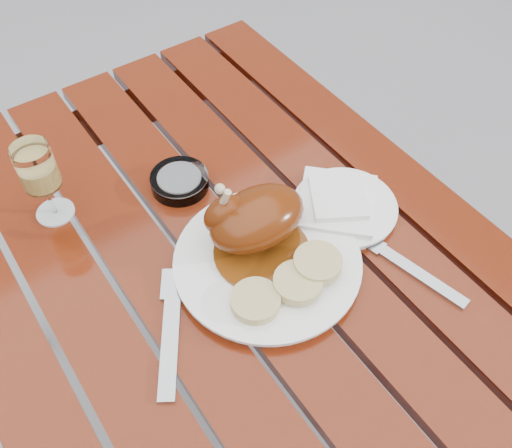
{
  "coord_description": "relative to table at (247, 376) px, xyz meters",
  "views": [
    {
      "loc": [
        -0.27,
        -0.42,
        1.49
      ],
      "look_at": [
        0.06,
        0.05,
        0.78
      ],
      "focal_mm": 40.0,
      "sensor_mm": 36.0,
      "label": 1
    }
  ],
  "objects": [
    {
      "name": "roast_duck",
      "position": [
        0.05,
        0.04,
        0.44
      ],
      "size": [
        0.17,
        0.16,
        0.12
      ],
      "color": "#5E2D0A",
      "rests_on": "dinner_plate"
    },
    {
      "name": "wine_glass",
      "position": [
        -0.19,
        0.29,
        0.45
      ],
      "size": [
        0.08,
        0.08,
        0.15
      ],
      "primitive_type": "cylinder",
      "rotation": [
        0.0,
        0.0,
        -0.38
      ],
      "color": "#FAD971",
      "rests_on": "table"
    },
    {
      "name": "ashtray",
      "position": [
        0.01,
        0.22,
        0.39
      ],
      "size": [
        0.12,
        0.12,
        0.03
      ],
      "primitive_type": "cylinder",
      "rotation": [
        0.0,
        0.0,
        -0.19
      ],
      "color": "#B2B7BC",
      "rests_on": "table"
    },
    {
      "name": "fork",
      "position": [
        -0.15,
        -0.03,
        0.38
      ],
      "size": [
        0.13,
        0.18,
        0.01
      ],
      "primitive_type": "cube",
      "rotation": [
        0.0,
        0.0,
        -0.57
      ],
      "color": "gray",
      "rests_on": "table"
    },
    {
      "name": "knife",
      "position": [
        0.22,
        -0.13,
        0.38
      ],
      "size": [
        0.06,
        0.21,
        0.01
      ],
      "primitive_type": "cube",
      "rotation": [
        0.0,
        0.0,
        0.22
      ],
      "color": "gray",
      "rests_on": "table"
    },
    {
      "name": "table",
      "position": [
        0.0,
        0.0,
        0.0
      ],
      "size": [
        0.8,
        1.2,
        0.75
      ],
      "primitive_type": "cube",
      "color": "maroon",
      "rests_on": "ground"
    },
    {
      "name": "bread_dumplings",
      "position": [
        0.04,
        -0.07,
        0.41
      ],
      "size": [
        0.19,
        0.09,
        0.02
      ],
      "color": "tan",
      "rests_on": "dinner_plate"
    },
    {
      "name": "dinner_plate",
      "position": [
        0.04,
        -0.01,
        0.38
      ],
      "size": [
        0.33,
        0.33,
        0.02
      ],
      "primitive_type": "cylinder",
      "rotation": [
        0.0,
        0.0,
        0.13
      ],
      "color": "white",
      "rests_on": "table"
    },
    {
      "name": "side_plate",
      "position": [
        0.21,
        0.01,
        0.38
      ],
      "size": [
        0.23,
        0.23,
        0.01
      ],
      "primitive_type": "cylinder",
      "rotation": [
        0.0,
        0.0,
        -0.4
      ],
      "color": "white",
      "rests_on": "table"
    },
    {
      "name": "napkin",
      "position": [
        0.2,
        0.02,
        0.4
      ],
      "size": [
        0.19,
        0.19,
        0.01
      ],
      "primitive_type": "cube",
      "rotation": [
        0.0,
        0.0,
        0.77
      ],
      "color": "white",
      "rests_on": "side_plate"
    },
    {
      "name": "ground",
      "position": [
        0.0,
        0.0,
        -0.38
      ],
      "size": [
        60.0,
        60.0,
        0.0
      ],
      "primitive_type": "plane",
      "color": "slate",
      "rests_on": "ground"
    }
  ]
}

